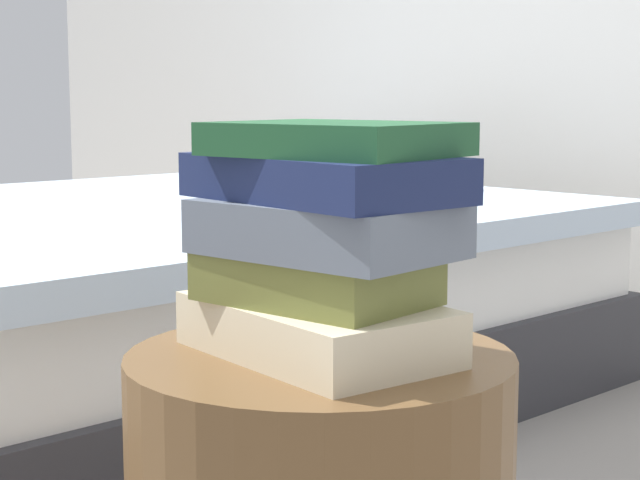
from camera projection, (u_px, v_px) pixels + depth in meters
The scene contains 6 objects.
bed at pixel (150, 299), 2.53m from camera, with size 1.62×2.07×0.62m.
book_cream at pixel (314, 328), 1.15m from camera, with size 0.29×0.18×0.06m, color beige.
book_olive at pixel (316, 278), 1.14m from camera, with size 0.23×0.16×0.05m, color olive.
book_slate at pixel (328, 228), 1.13m from camera, with size 0.26×0.18×0.06m, color slate.
book_navy at pixel (321, 178), 1.13m from camera, with size 0.29×0.18×0.05m, color #19234C.
book_forest at pixel (335, 139), 1.12m from camera, with size 0.24×0.19×0.04m, color #1E512D.
Camera 1 is at (0.78, -0.81, 0.72)m, focal length 59.39 mm.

